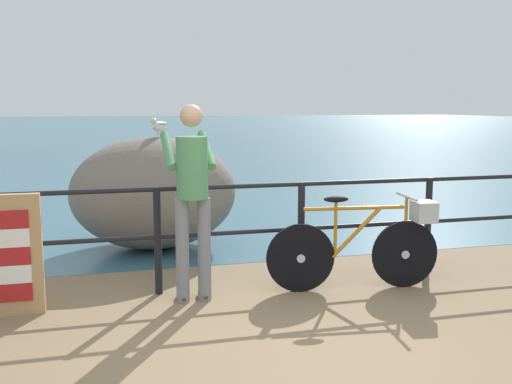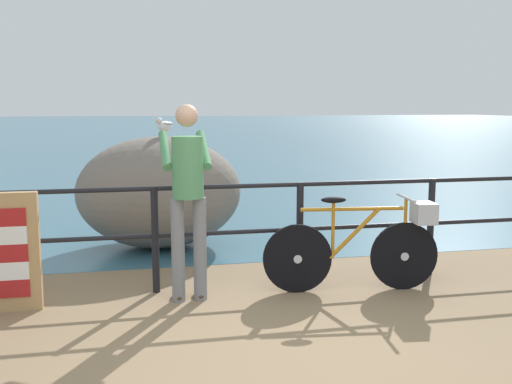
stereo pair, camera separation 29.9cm
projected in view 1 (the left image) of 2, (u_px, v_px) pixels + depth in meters
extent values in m
cube|color=#846B4C|center=(132.00, 151.00, 23.18)|extent=(120.00, 120.00, 0.10)
cube|color=#38667A|center=(114.00, 126.00, 49.56)|extent=(120.00, 90.00, 0.01)
cylinder|color=black|center=(158.00, 241.00, 5.50)|extent=(0.07, 0.07, 1.02)
cylinder|color=black|center=(301.00, 233.00, 5.86)|extent=(0.07, 0.07, 1.02)
cylinder|color=black|center=(428.00, 225.00, 6.22)|extent=(0.07, 0.07, 1.02)
cylinder|color=black|center=(231.00, 187.00, 5.61)|extent=(7.10, 0.04, 0.04)
cylinder|color=black|center=(232.00, 233.00, 5.67)|extent=(7.10, 0.04, 0.04)
cylinder|color=black|center=(300.00, 258.00, 5.58)|extent=(0.66, 0.11, 0.66)
cylinder|color=#B7BCC6|center=(300.00, 258.00, 5.58)|extent=(0.09, 0.07, 0.08)
cylinder|color=black|center=(405.00, 254.00, 5.73)|extent=(0.66, 0.11, 0.66)
cylinder|color=#B7BCC6|center=(405.00, 254.00, 5.73)|extent=(0.09, 0.07, 0.08)
cylinder|color=#B27219|center=(354.00, 208.00, 5.59)|extent=(0.99, 0.15, 0.04)
cylinder|color=#B27219|center=(356.00, 232.00, 5.63)|extent=(0.50, 0.10, 0.50)
cylinder|color=#B27219|center=(335.00, 230.00, 5.59)|extent=(0.03, 0.03, 0.53)
ellipsoid|color=black|center=(336.00, 199.00, 5.55)|extent=(0.25, 0.13, 0.06)
cylinder|color=#B27219|center=(406.00, 226.00, 5.69)|extent=(0.03, 0.03, 0.57)
cylinder|color=#B7BCC6|center=(407.00, 197.00, 5.65)|extent=(0.08, 0.48, 0.03)
cube|color=#B7BCC6|center=(424.00, 211.00, 5.69)|extent=(0.23, 0.26, 0.20)
cylinder|color=slate|center=(182.00, 251.00, 5.26)|extent=(0.12, 0.12, 0.95)
ellipsoid|color=#513319|center=(182.00, 296.00, 5.38)|extent=(0.10, 0.26, 0.08)
cylinder|color=slate|center=(204.00, 250.00, 5.32)|extent=(0.12, 0.12, 0.95)
ellipsoid|color=#513319|center=(204.00, 294.00, 5.44)|extent=(0.10, 0.26, 0.08)
cylinder|color=#4C8C59|center=(192.00, 168.00, 5.18)|extent=(0.28, 0.28, 0.55)
sphere|color=tan|center=(191.00, 116.00, 5.11)|extent=(0.20, 0.20, 0.20)
cylinder|color=#4C8C59|center=(168.00, 151.00, 5.34)|extent=(0.09, 0.52, 0.34)
cylinder|color=#4C8C59|center=(207.00, 150.00, 5.44)|extent=(0.09, 0.52, 0.34)
ellipsoid|color=slate|center=(154.00, 193.00, 7.28)|extent=(2.04, 1.70, 1.39)
cylinder|color=gold|center=(161.00, 134.00, 7.17)|extent=(0.01, 0.01, 0.06)
cylinder|color=gold|center=(158.00, 134.00, 7.19)|extent=(0.01, 0.01, 0.06)
ellipsoid|color=white|center=(159.00, 126.00, 7.17)|extent=(0.25, 0.27, 0.13)
ellipsoid|color=#9E9EA3|center=(160.00, 124.00, 7.18)|extent=(0.24, 0.26, 0.06)
sphere|color=white|center=(154.00, 121.00, 7.05)|extent=(0.08, 0.08, 0.08)
cone|color=gold|center=(151.00, 121.00, 7.00)|extent=(0.05, 0.05, 0.02)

